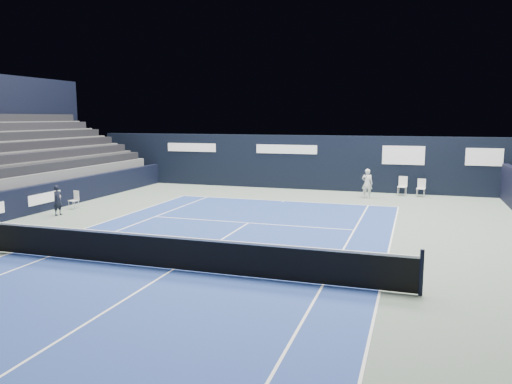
# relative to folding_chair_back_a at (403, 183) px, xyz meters

# --- Properties ---
(ground) EXTENTS (48.00, 48.00, 0.00)m
(ground) POSITION_rel_folding_chair_back_a_xyz_m (-5.55, -13.65, -0.68)
(ground) COLOR slate
(ground) RESTS_ON ground
(court_surface) EXTENTS (10.97, 23.77, 0.01)m
(court_surface) POSITION_rel_folding_chair_back_a_xyz_m (-5.55, -15.65, -0.68)
(court_surface) COLOR navy
(court_surface) RESTS_ON ground
(folding_chair_back_a) EXTENTS (0.51, 0.54, 1.02)m
(folding_chair_back_a) POSITION_rel_folding_chair_back_a_xyz_m (0.00, 0.00, 0.00)
(folding_chair_back_a) COLOR silver
(folding_chair_back_a) RESTS_ON ground
(folding_chair_back_b) EXTENTS (0.47, 0.46, 0.94)m
(folding_chair_back_b) POSITION_rel_folding_chair_back_a_xyz_m (0.93, -0.17, -0.15)
(folding_chair_back_b) COLOR silver
(folding_chair_back_b) RESTS_ON ground
(line_judge_chair) EXTENTS (0.45, 0.44, 0.82)m
(line_judge_chair) POSITION_rel_folding_chair_back_a_xyz_m (-14.08, -8.67, -0.21)
(line_judge_chair) COLOR silver
(line_judge_chair) RESTS_ON ground
(line_judge) EXTENTS (0.37, 0.50, 1.29)m
(line_judge) POSITION_rel_folding_chair_back_a_xyz_m (-13.73, -10.21, -0.04)
(line_judge) COLOR black
(line_judge) RESTS_ON ground
(court_markings) EXTENTS (11.03, 23.83, 0.00)m
(court_markings) POSITION_rel_folding_chair_back_a_xyz_m (-5.55, -15.65, -0.67)
(court_markings) COLOR white
(court_markings) RESTS_ON court_surface
(tennis_net) EXTENTS (12.90, 0.10, 1.10)m
(tennis_net) POSITION_rel_folding_chair_back_a_xyz_m (-5.55, -15.65, -0.17)
(tennis_net) COLOR black
(tennis_net) RESTS_ON ground
(back_sponsor_wall) EXTENTS (26.00, 0.63, 3.10)m
(back_sponsor_wall) POSITION_rel_folding_chair_back_a_xyz_m (-5.54, 0.85, 0.87)
(back_sponsor_wall) COLOR black
(back_sponsor_wall) RESTS_ON ground
(side_barrier_left) EXTENTS (0.33, 22.00, 1.20)m
(side_barrier_left) POSITION_rel_folding_chair_back_a_xyz_m (-15.05, -9.67, -0.08)
(side_barrier_left) COLOR black
(side_barrier_left) RESTS_ON ground
(tennis_player) EXTENTS (0.59, 0.81, 1.52)m
(tennis_player) POSITION_rel_folding_chair_back_a_xyz_m (-1.72, -1.52, 0.08)
(tennis_player) COLOR silver
(tennis_player) RESTS_ON ground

